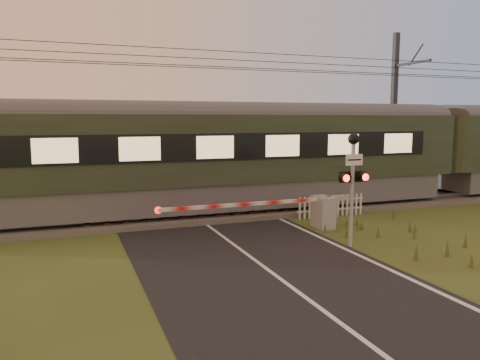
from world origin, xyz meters
name	(u,v)px	position (x,y,z in m)	size (l,w,h in m)	color
ground	(263,267)	(0.00, 0.00, 0.00)	(160.00, 160.00, 0.00)	#36471B
road	(268,270)	(0.02, -0.23, 0.01)	(6.00, 140.00, 0.03)	black
track_bed	(194,215)	(0.00, 6.50, 0.07)	(140.00, 3.40, 0.39)	#47423D
overhead_wires	(192,60)	(0.00, 6.50, 5.72)	(120.00, 0.62, 0.62)	black
train	(434,149)	(11.20, 6.50, 2.25)	(42.32, 2.92, 3.94)	#5F5E63
boom_gate	(315,211)	(3.24, 3.17, 0.60)	(6.59, 0.82, 1.09)	gray
crossing_signal	(353,169)	(3.09, 0.86, 2.22)	(0.82, 0.35, 3.23)	gray
picket_fence	(331,206)	(4.73, 4.60, 0.41)	(2.80, 0.07, 0.82)	silver
catenary_mast	(394,111)	(10.72, 8.73, 4.01)	(0.24, 2.47, 7.73)	#2D2D30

